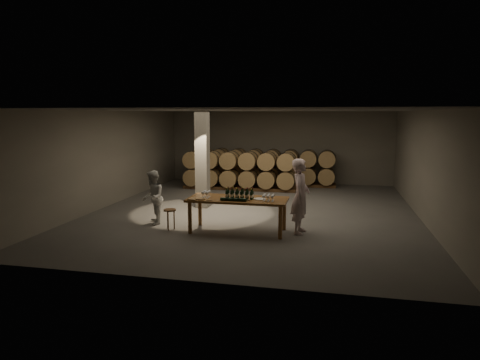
% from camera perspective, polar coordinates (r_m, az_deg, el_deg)
% --- Properties ---
extents(room, '(12.00, 12.00, 12.00)m').
position_cam_1_polar(room, '(14.15, -5.03, 2.73)').
color(room, '#575451').
rests_on(room, ground).
extents(tasting_table, '(2.60, 1.10, 0.90)m').
position_cam_1_polar(tasting_table, '(11.23, -0.31, -2.97)').
color(tasting_table, brown).
rests_on(tasting_table, ground).
extents(barrel_stack_back, '(6.26, 0.95, 1.57)m').
position_cam_1_polar(barrel_stack_back, '(18.80, 3.15, 1.87)').
color(barrel_stack_back, '#50361B').
rests_on(barrel_stack_back, ground).
extents(barrel_stack_front, '(4.70, 0.95, 1.57)m').
position_cam_1_polar(barrel_stack_front, '(17.58, -0.10, 1.40)').
color(barrel_stack_front, '#50361B').
rests_on(barrel_stack_front, ground).
extents(bottle_cluster, '(0.72, 0.22, 0.30)m').
position_cam_1_polar(bottle_cluster, '(11.14, -0.06, -1.97)').
color(bottle_cluster, black).
rests_on(bottle_cluster, tasting_table).
extents(lying_bottles, '(0.77, 0.08, 0.08)m').
position_cam_1_polar(lying_bottles, '(10.85, -0.84, -2.61)').
color(lying_bottles, black).
rests_on(lying_bottles, tasting_table).
extents(glass_cluster_left, '(0.20, 0.31, 0.18)m').
position_cam_1_polar(glass_cluster_left, '(11.36, -4.55, -1.68)').
color(glass_cluster_left, silver).
rests_on(glass_cluster_left, tasting_table).
extents(glass_cluster_right, '(0.30, 0.30, 0.17)m').
position_cam_1_polar(glass_cluster_right, '(10.90, 3.81, -2.16)').
color(glass_cluster_right, silver).
rests_on(glass_cluster_right, tasting_table).
extents(plate, '(0.31, 0.31, 0.02)m').
position_cam_1_polar(plate, '(11.09, 2.65, -2.54)').
color(plate, white).
rests_on(plate, tasting_table).
extents(notebook_near, '(0.23, 0.19, 0.03)m').
position_cam_1_polar(notebook_near, '(11.09, -5.34, -2.54)').
color(notebook_near, olive).
rests_on(notebook_near, tasting_table).
extents(notebook_corner, '(0.28, 0.33, 0.02)m').
position_cam_1_polar(notebook_corner, '(11.13, -6.19, -2.52)').
color(notebook_corner, olive).
rests_on(notebook_corner, tasting_table).
extents(pen, '(0.15, 0.04, 0.01)m').
position_cam_1_polar(pen, '(10.94, -4.11, -2.73)').
color(pen, black).
rests_on(pen, tasting_table).
extents(stool, '(0.33, 0.33, 0.56)m').
position_cam_1_polar(stool, '(11.67, -9.34, -4.36)').
color(stool, '#50361B').
rests_on(stool, ground).
extents(person_man, '(0.54, 0.76, 1.96)m').
position_cam_1_polar(person_man, '(11.18, 8.06, -2.16)').
color(person_man, beige).
rests_on(person_man, ground).
extents(person_woman, '(0.82, 0.91, 1.53)m').
position_cam_1_polar(person_woman, '(12.26, -11.54, -2.30)').
color(person_woman, silver).
rests_on(person_woman, ground).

